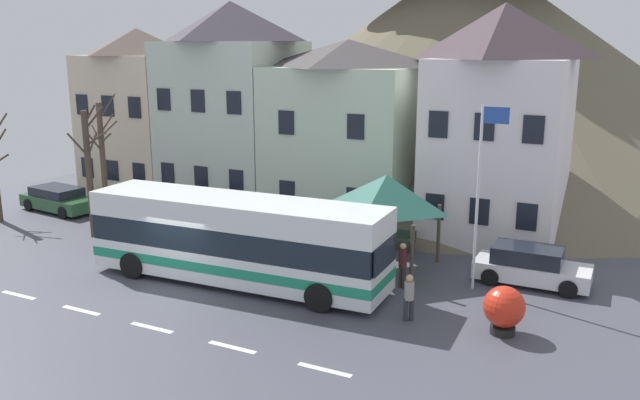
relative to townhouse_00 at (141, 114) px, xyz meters
name	(u,v)px	position (x,y,z in m)	size (l,w,h in m)	color
ground_plane	(168,293)	(11.04, -11.52, -4.76)	(40.00, 60.00, 0.07)	#474854
townhouse_00	(141,114)	(0.00, 0.00, 0.00)	(5.57, 5.12, 9.46)	beige
townhouse_01	(233,106)	(5.93, 0.49, 0.65)	(6.34, 6.10, 10.77)	beige
townhouse_02	(348,132)	(12.63, 0.48, -0.32)	(6.95, 6.07, 8.83)	beige
townhouse_03	(499,125)	(19.94, 0.29, 0.42)	(5.65, 5.69, 10.31)	white
hilltop_castle	(467,55)	(14.01, 17.90, 3.10)	(42.77, 42.77, 20.88)	#665F4A
transit_bus	(237,241)	(12.75, -9.58, -3.12)	(11.48, 3.07, 3.18)	white
bus_shelter	(386,193)	(17.05, -5.71, -1.67)	(3.60, 3.60, 3.75)	#473D33
parked_car_00	(59,199)	(-1.58, -4.92, -4.10)	(4.64, 2.37, 1.27)	#2A5733
parked_car_01	(166,215)	(5.74, -5.17, -4.03)	(3.92, 2.06, 1.43)	white
parked_car_02	(531,266)	(22.43, -4.89, -4.05)	(4.08, 1.87, 1.40)	silver
pedestrian_00	(403,262)	(18.38, -7.42, -3.74)	(0.29, 0.29, 1.70)	#38332D
pedestrian_01	(351,259)	(16.27, -7.21, -4.00)	(0.31, 0.36, 1.43)	black
pedestrian_02	(409,295)	(19.52, -10.02, -3.85)	(0.31, 0.31, 1.55)	#2D2D38
public_bench	(396,239)	(16.62, -3.18, -4.26)	(1.66, 0.48, 0.87)	#33473D
flagpole	(481,184)	(20.75, -6.31, -0.87)	(0.95, 0.10, 6.62)	silver
harbour_buoy	(504,308)	(22.40, -9.65, -3.90)	(1.26, 1.26, 1.51)	black
bare_tree_00	(89,170)	(3.60, -7.61, -1.64)	(1.38, 1.43, 6.04)	#47382D
bare_tree_02	(103,158)	(1.60, -4.75, -1.66)	(1.65, 2.00, 6.27)	brown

